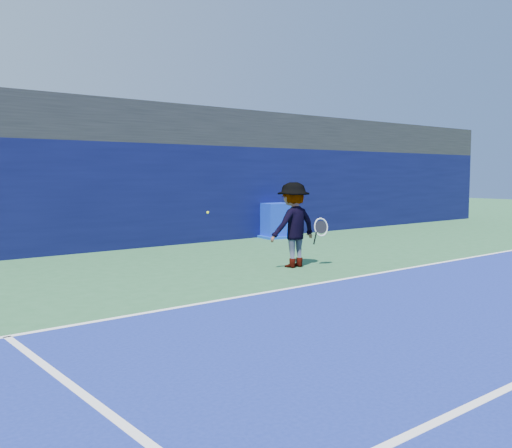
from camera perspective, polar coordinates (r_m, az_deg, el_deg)
name	(u,v)px	position (r m, az deg, el deg)	size (l,w,h in m)	color
ground	(431,321)	(8.71, 17.12, -9.25)	(80.00, 80.00, 0.00)	#295C35
baseline	(290,288)	(10.62, 3.47, -6.43)	(24.00, 0.10, 0.01)	white
stadium_band	(96,124)	(17.69, -15.71, 9.64)	(36.00, 3.00, 1.20)	black
back_wall_assembly	(112,196)	(16.73, -14.19, 2.75)	(36.00, 1.03, 3.00)	#090C35
equipment_cart	(276,222)	(19.13, 1.98, 0.23)	(1.39, 1.39, 1.15)	#0C26AE
tennis_player	(293,225)	(12.97, 3.76, -0.08)	(1.39, 0.76, 1.93)	white
tennis_ball	(208,212)	(12.98, -4.84, 1.17)	(0.06, 0.06, 0.06)	yellow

